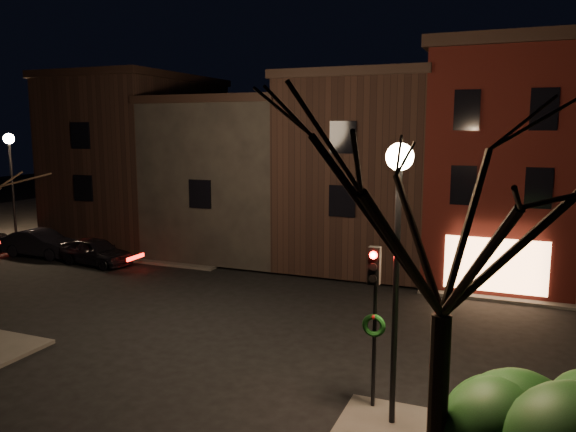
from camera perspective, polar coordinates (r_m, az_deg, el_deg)
The scene contains 12 objects.
ground at distance 21.29m, azimuth -2.87°, elevation -10.04°, with size 120.00×120.00×0.00m, color black.
sidewalk_far_left at distance 48.20m, azimuth -14.45°, elevation 0.47°, with size 30.00×30.00×0.12m, color #2D2B28.
corner_building at distance 27.74m, azimuth 21.07°, elevation 5.21°, with size 6.50×8.50×10.50m.
row_building_a at distance 29.65m, azimuth 8.37°, elevation 4.81°, with size 7.30×10.30×9.40m.
row_building_b at distance 32.19m, azimuth -4.31°, elevation 4.30°, with size 7.80×10.30×8.40m.
row_building_c at distance 35.96m, azimuth -14.78°, elevation 5.72°, with size 7.30×10.30×9.90m.
street_lamp_near at distance 12.57m, azimuth 11.14°, elevation 0.82°, with size 0.60×0.60×6.48m.
street_lamp_far at distance 36.86m, azimuth -26.38°, elevation 5.31°, with size 0.60×0.60×6.48m.
traffic_signal at distance 13.68m, azimuth 8.75°, elevation -8.65°, with size 0.58×0.38×4.05m.
bare_tree_right at distance 9.81m, azimuth 15.95°, elevation 4.08°, with size 6.40×6.40×8.50m.
parked_car_a at distance 30.28m, azimuth -18.94°, elevation -3.41°, with size 1.65×4.11×1.40m, color black.
parked_car_b at distance 33.25m, azimuth -23.80°, elevation -2.57°, with size 1.54×4.41×1.45m, color black.
Camera 1 is at (8.56, -18.22, 6.92)m, focal length 35.00 mm.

